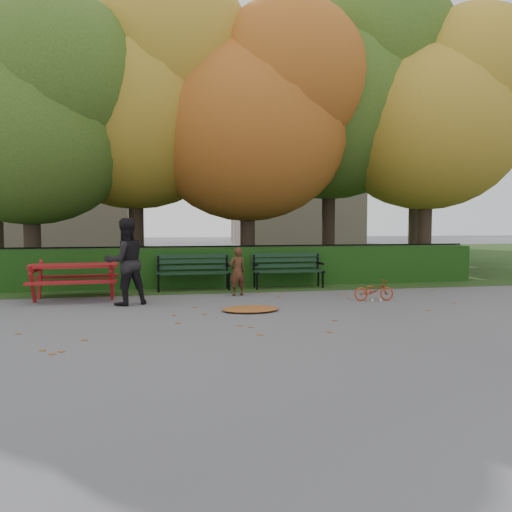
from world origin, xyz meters
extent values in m
plane|color=slate|center=(0.00, 0.00, 0.00)|extent=(90.00, 90.00, 0.00)
plane|color=#1A3311|center=(0.00, 14.00, 0.01)|extent=(90.00, 90.00, 0.00)
cube|color=tan|center=(-9.00, 26.00, 7.50)|extent=(10.00, 7.00, 15.00)
cube|color=tan|center=(8.00, 28.00, 6.00)|extent=(9.00, 6.00, 12.00)
cube|color=black|center=(0.00, 4.50, 0.50)|extent=(13.00, 0.90, 1.00)
cube|color=black|center=(0.00, 5.30, 0.08)|extent=(14.00, 0.04, 0.04)
cube|color=black|center=(0.00, 5.30, 1.00)|extent=(14.00, 0.04, 0.04)
cylinder|color=black|center=(-3.00, 5.30, 0.50)|extent=(0.03, 0.03, 1.00)
cylinder|color=black|center=(0.00, 5.30, 0.50)|extent=(0.03, 0.03, 1.00)
cylinder|color=black|center=(3.00, 5.30, 0.50)|extent=(0.03, 0.03, 1.00)
cylinder|color=black|center=(6.50, 5.30, 0.50)|extent=(0.03, 0.03, 1.00)
cylinder|color=black|center=(-5.50, 5.80, 1.31)|extent=(0.44, 0.44, 2.62)
ellipsoid|color=#284815|center=(-5.50, 5.80, 4.12)|extent=(5.60, 5.60, 5.04)
sphere|color=#284815|center=(-4.52, 5.10, 5.38)|extent=(4.20, 4.20, 4.20)
cylinder|color=black|center=(-2.80, 7.00, 1.57)|extent=(0.44, 0.44, 3.15)
ellipsoid|color=olive|center=(-2.80, 7.00, 4.95)|extent=(6.40, 6.40, 5.76)
sphere|color=olive|center=(-1.68, 6.20, 6.39)|extent=(4.80, 4.80, 4.80)
cylinder|color=black|center=(0.50, 6.20, 1.40)|extent=(0.44, 0.44, 2.80)
ellipsoid|color=#954F1B|center=(0.50, 6.20, 4.40)|extent=(6.00, 6.00, 5.40)
sphere|color=#954F1B|center=(1.55, 5.45, 5.75)|extent=(4.50, 4.50, 4.50)
cylinder|color=black|center=(3.50, 7.50, 1.75)|extent=(0.44, 0.44, 3.50)
ellipsoid|color=#284815|center=(3.50, 7.50, 5.50)|extent=(6.80, 6.80, 6.12)
sphere|color=#284815|center=(4.69, 6.65, 7.03)|extent=(5.10, 5.10, 5.10)
cylinder|color=black|center=(6.20, 6.00, 1.49)|extent=(0.44, 0.44, 2.97)
ellipsoid|color=olive|center=(6.20, 6.00, 4.68)|extent=(5.80, 5.80, 5.22)
sphere|color=olive|center=(7.21, 5.28, 5.98)|extent=(4.35, 4.35, 4.35)
sphere|color=#954F1B|center=(-6.35, 8.68, 6.71)|extent=(4.95, 4.95, 4.95)
cylinder|color=black|center=(8.00, 10.00, 1.57)|extent=(0.44, 0.44, 3.15)
ellipsoid|color=#284815|center=(8.00, 10.00, 4.95)|extent=(6.00, 6.00, 5.40)
sphere|color=#284815|center=(9.05, 9.25, 6.30)|extent=(4.50, 4.50, 4.50)
cube|color=black|center=(-1.30, 3.42, 0.44)|extent=(1.80, 0.12, 0.04)
cube|color=black|center=(-1.30, 3.60, 0.44)|extent=(1.80, 0.12, 0.04)
cube|color=black|center=(-1.30, 3.78, 0.44)|extent=(1.80, 0.12, 0.04)
cube|color=black|center=(-1.30, 3.87, 0.55)|extent=(1.80, 0.05, 0.10)
cube|color=black|center=(-1.30, 3.87, 0.70)|extent=(1.80, 0.05, 0.10)
cube|color=black|center=(-1.30, 3.87, 0.83)|extent=(1.80, 0.05, 0.10)
cube|color=black|center=(-2.15, 3.60, 0.42)|extent=(0.05, 0.55, 0.06)
cube|color=black|center=(-2.15, 3.87, 0.65)|extent=(0.05, 0.05, 0.41)
cylinder|color=black|center=(-2.15, 3.42, 0.22)|extent=(0.05, 0.05, 0.44)
cylinder|color=black|center=(-2.15, 3.78, 0.22)|extent=(0.05, 0.05, 0.44)
cube|color=black|center=(-2.15, 3.62, 0.62)|extent=(0.05, 0.45, 0.04)
cube|color=black|center=(-0.45, 3.60, 0.42)|extent=(0.05, 0.55, 0.06)
cube|color=black|center=(-0.45, 3.87, 0.65)|extent=(0.05, 0.05, 0.41)
cylinder|color=black|center=(-0.45, 3.42, 0.22)|extent=(0.05, 0.05, 0.44)
cylinder|color=black|center=(-0.45, 3.78, 0.22)|extent=(0.05, 0.05, 0.44)
cube|color=black|center=(-0.45, 3.62, 0.62)|extent=(0.05, 0.45, 0.04)
cube|color=black|center=(1.10, 3.42, 0.44)|extent=(1.80, 0.12, 0.04)
cube|color=black|center=(1.10, 3.60, 0.44)|extent=(1.80, 0.12, 0.04)
cube|color=black|center=(1.10, 3.78, 0.44)|extent=(1.80, 0.12, 0.04)
cube|color=black|center=(1.10, 3.87, 0.55)|extent=(1.80, 0.05, 0.10)
cube|color=black|center=(1.10, 3.87, 0.70)|extent=(1.80, 0.05, 0.10)
cube|color=black|center=(1.10, 3.87, 0.83)|extent=(1.80, 0.05, 0.10)
cube|color=black|center=(0.25, 3.60, 0.42)|extent=(0.05, 0.55, 0.06)
cube|color=black|center=(0.25, 3.87, 0.65)|extent=(0.05, 0.05, 0.41)
cylinder|color=black|center=(0.25, 3.42, 0.22)|extent=(0.05, 0.05, 0.44)
cylinder|color=black|center=(0.25, 3.78, 0.22)|extent=(0.05, 0.05, 0.44)
cube|color=black|center=(0.25, 3.62, 0.62)|extent=(0.05, 0.45, 0.04)
cube|color=black|center=(1.95, 3.60, 0.42)|extent=(0.05, 0.55, 0.06)
cube|color=black|center=(1.95, 3.87, 0.65)|extent=(0.05, 0.05, 0.41)
cylinder|color=black|center=(1.95, 3.42, 0.22)|extent=(0.05, 0.05, 0.44)
cylinder|color=black|center=(1.95, 3.78, 0.22)|extent=(0.05, 0.05, 0.44)
cube|color=black|center=(1.95, 3.62, 0.62)|extent=(0.05, 0.45, 0.04)
cube|color=maroon|center=(-3.93, 2.73, 0.74)|extent=(1.84, 0.85, 0.06)
cube|color=maroon|center=(-3.90, 2.13, 0.44)|extent=(1.81, 0.35, 0.05)
cube|color=maroon|center=(-3.97, 3.33, 0.44)|extent=(1.81, 0.35, 0.05)
cube|color=maroon|center=(-4.69, 2.24, 0.40)|extent=(0.09, 0.52, 0.88)
cube|color=maroon|center=(-4.74, 3.14, 0.40)|extent=(0.09, 0.52, 0.88)
cube|color=maroon|center=(-4.71, 2.69, 0.66)|extent=(0.13, 1.35, 0.06)
cube|color=maroon|center=(-3.13, 2.33, 0.40)|extent=(0.09, 0.52, 0.88)
cube|color=maroon|center=(-3.18, 3.23, 0.40)|extent=(0.09, 0.52, 0.88)
cube|color=maroon|center=(-3.15, 2.78, 0.66)|extent=(0.13, 1.35, 0.06)
cube|color=maroon|center=(-3.93, 2.73, 0.40)|extent=(1.60, 0.15, 0.06)
ellipsoid|color=brown|center=(-0.43, 0.62, 0.04)|extent=(1.14, 0.83, 0.08)
imported|color=#442516|center=(-0.37, 2.60, 0.55)|extent=(0.47, 0.38, 1.11)
imported|color=black|center=(-2.80, 1.78, 0.88)|extent=(1.06, 0.96, 1.77)
imported|color=#A82E0F|center=(2.39, 1.32, 0.22)|extent=(0.88, 0.37, 0.45)
camera|label=1|loc=(-2.10, -8.61, 1.70)|focal=35.00mm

